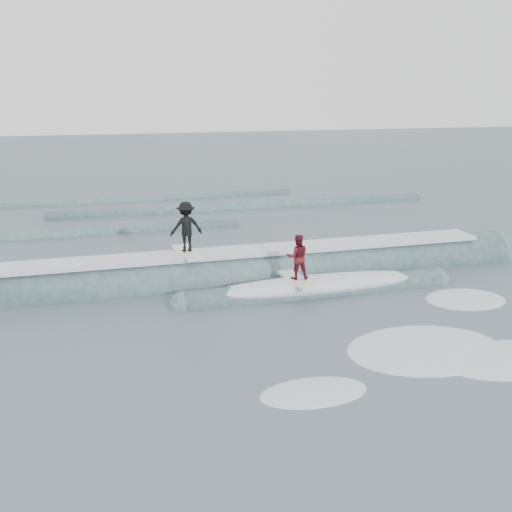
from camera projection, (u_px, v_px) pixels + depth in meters
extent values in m
plane|color=#3A4A55|center=(303.00, 342.00, 15.35)|extent=(160.00, 160.00, 0.00)
cylinder|color=#355159|center=(249.00, 278.00, 20.62)|extent=(20.68, 1.88, 1.88)
sphere|color=#355159|center=(492.00, 256.00, 23.31)|extent=(1.88, 1.88, 1.88)
cylinder|color=#355159|center=(317.00, 293.00, 19.05)|extent=(9.00, 0.97, 0.97)
sphere|color=#355159|center=(184.00, 306.00, 17.88)|extent=(0.97, 0.97, 0.97)
sphere|color=#355159|center=(436.00, 281.00, 20.23)|extent=(0.97, 0.97, 0.97)
cube|color=white|center=(248.00, 251.00, 20.34)|extent=(18.00, 1.30, 0.14)
ellipsoid|color=white|center=(318.00, 285.00, 18.97)|extent=(7.60, 1.30, 0.60)
cube|color=white|center=(187.00, 252.00, 19.73)|extent=(0.82, 2.06, 0.10)
imported|color=black|center=(186.00, 227.00, 19.47)|extent=(1.17, 0.74, 1.73)
cube|color=white|center=(297.00, 280.00, 18.71)|extent=(0.75, 2.04, 0.10)
imported|color=#540F15|center=(298.00, 257.00, 18.49)|extent=(0.81, 0.68, 1.48)
ellipsoid|color=white|center=(465.00, 299.00, 18.49)|extent=(2.79, 1.90, 0.10)
ellipsoid|color=white|center=(512.00, 359.00, 14.38)|extent=(3.14, 2.14, 0.10)
ellipsoid|color=white|center=(314.00, 392.00, 12.78)|extent=(2.44, 1.67, 0.10)
ellipsoid|color=white|center=(425.00, 349.00, 14.93)|extent=(4.16, 2.83, 0.10)
cylinder|color=#355159|center=(2.00, 240.00, 25.85)|extent=(22.00, 0.70, 0.70)
cylinder|color=#355159|center=(247.00, 208.00, 32.82)|extent=(22.00, 0.80, 0.80)
cylinder|color=#355159|center=(117.00, 202.00, 34.65)|extent=(22.00, 0.60, 0.60)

